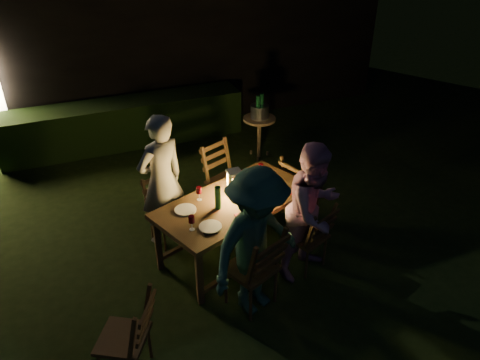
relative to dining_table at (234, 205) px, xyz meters
name	(u,v)px	position (x,y,z in m)	size (l,w,h in m)	color
garden_envelope	(120,25)	(-0.16, 6.01, 0.88)	(40.00, 40.00, 3.20)	black
dining_table	(234,205)	(0.00, 0.00, 0.00)	(2.08, 1.53, 0.78)	#442F16
chair_near_left	(252,281)	(-0.15, -0.88, -0.38)	(0.64, 0.65, 1.07)	#442F16
chair_near_right	(307,247)	(0.69, -0.56, -0.42)	(0.56, 0.58, 0.94)	#442F16
chair_far_left	(168,222)	(-0.69, 0.56, -0.43)	(0.51, 0.54, 0.91)	#442F16
chair_far_right	(226,191)	(0.24, 0.92, -0.39)	(0.62, 0.64, 1.03)	#442F16
chair_end	(300,196)	(1.15, 0.43, -0.42)	(0.56, 0.54, 0.94)	#442F16
chair_spare	(127,350)	(-1.55, -1.24, -0.41)	(0.62, 0.61, 0.97)	#442F16
person_house_side	(162,181)	(-0.71, 0.61, 0.16)	(0.63, 0.41, 1.73)	beige
person_opp_right	(314,211)	(0.71, -0.61, 0.12)	(0.80, 0.62, 1.65)	#BC81A5
person_opp_left	(256,244)	(-0.13, -0.93, 0.15)	(1.09, 0.63, 1.69)	#2D5B49
lantern	(234,185)	(0.03, 0.06, 0.23)	(0.16, 0.16, 0.35)	white
plate_far_left	(185,210)	(-0.59, 0.01, 0.08)	(0.25, 0.25, 0.01)	white
plate_near_left	(210,227)	(-0.44, -0.40, 0.08)	(0.25, 0.25, 0.01)	white
plate_far_right	(249,179)	(0.34, 0.36, 0.08)	(0.25, 0.25, 0.01)	white
plate_near_right	(274,193)	(0.50, -0.05, 0.08)	(0.25, 0.25, 0.01)	white
wineglass_a	(199,194)	(-0.38, 0.16, 0.17)	(0.06, 0.06, 0.18)	#59070F
wineglass_b	(192,223)	(-0.63, -0.37, 0.17)	(0.06, 0.06, 0.18)	#59070F
wineglass_c	(269,194)	(0.38, -0.16, 0.17)	(0.06, 0.06, 0.18)	#59070F
wineglass_d	(261,170)	(0.52, 0.39, 0.17)	(0.06, 0.06, 0.18)	#59070F
wineglass_e	(246,207)	(0.01, -0.32, 0.17)	(0.06, 0.06, 0.18)	silver
bottle_table	(218,198)	(-0.23, -0.09, 0.22)	(0.07, 0.07, 0.28)	#0F471E
napkin_left	(244,216)	(-0.03, -0.35, 0.08)	(0.18, 0.14, 0.01)	red
napkin_right	(285,192)	(0.62, -0.09, 0.08)	(0.18, 0.14, 0.01)	red
phone	(210,233)	(-0.47, -0.50, 0.08)	(0.14, 0.07, 0.01)	black
side_table	(259,123)	(1.34, 2.22, -0.06)	(0.54, 0.54, 0.72)	olive
ice_bucket	(260,112)	(1.34, 2.22, 0.13)	(0.30, 0.30, 0.22)	#A5A8AD
bottle_bucket_a	(258,110)	(1.29, 2.18, 0.18)	(0.07, 0.07, 0.32)	#0F471E
bottle_bucket_b	(261,107)	(1.39, 2.26, 0.18)	(0.07, 0.07, 0.32)	#0F471E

